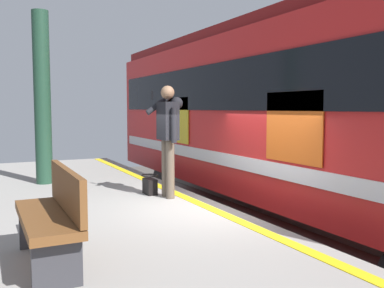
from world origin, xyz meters
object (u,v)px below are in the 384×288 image
Objects in this scene: bench at (53,213)px; train_carriage at (281,109)px; handbag at (150,185)px; station_column at (42,98)px; passenger at (168,131)px.

train_carriage is at bearing -59.36° from bench.
handbag is 3.33m from bench.
train_carriage is 4.72m from station_column.
train_carriage reaches higher than handbag.
passenger is at bearing -153.64° from handbag.
train_carriage is at bearing -85.30° from handbag.
train_carriage is 35.29× the size of handbag.
bench is (-2.29, 2.15, -0.60)m from passenger.
bench is at bearing 143.66° from handbag.
bench is at bearing 173.79° from station_column.
handbag is (0.37, 0.18, -0.93)m from passenger.
passenger is at bearing -144.04° from station_column.
station_column is at bearing 69.41° from train_carriage.
passenger is 0.55× the size of station_column.
station_column is 2.23× the size of bench.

